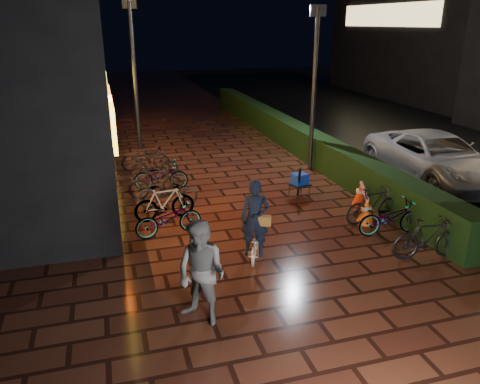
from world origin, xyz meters
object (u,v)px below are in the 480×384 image
object	(u,v)px
cyclist	(255,230)
cart_assembly	(300,180)
van	(435,157)
traffic_barrier	(363,202)
bystander_person	(201,273)

from	to	relation	value
cyclist	cart_assembly	bearing A→B (deg)	52.98
cart_assembly	van	bearing A→B (deg)	4.37
cart_assembly	traffic_barrier	bearing A→B (deg)	-53.56
cyclist	bystander_person	bearing A→B (deg)	-129.23
van	cyclist	bearing A→B (deg)	-152.75
bystander_person	cyclist	xyz separation A→B (m)	(1.49, 1.82, -0.25)
bystander_person	cyclist	bearing A→B (deg)	97.68
bystander_person	traffic_barrier	bearing A→B (deg)	81.29
bystander_person	van	size ratio (longest dim) A/B	0.35
van	cyclist	xyz separation A→B (m)	(-6.90, -3.36, -0.08)
bystander_person	cyclist	world-z (taller)	bystander_person
cyclist	traffic_barrier	xyz separation A→B (m)	(3.37, 1.50, -0.31)
bystander_person	van	xyz separation A→B (m)	(8.39, 5.18, -0.17)
traffic_barrier	bystander_person	bearing A→B (deg)	-145.62
traffic_barrier	cart_assembly	bearing A→B (deg)	126.44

